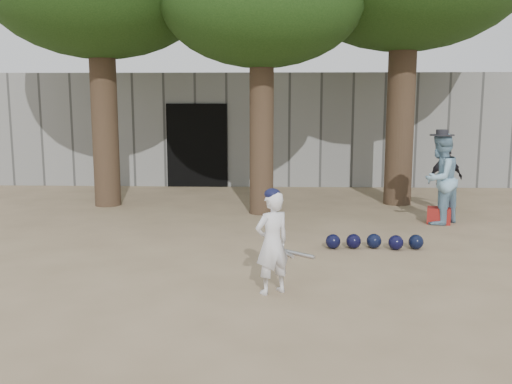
{
  "coord_description": "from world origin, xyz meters",
  "views": [
    {
      "loc": [
        0.89,
        -7.23,
        2.27
      ],
      "look_at": [
        0.6,
        1.0,
        0.95
      ],
      "focal_mm": 40.0,
      "sensor_mm": 36.0,
      "label": 1
    }
  ],
  "objects_px": {
    "boy_player": "(272,243)",
    "red_bag": "(439,215)",
    "spectator_blue": "(440,179)",
    "spectator_dark": "(445,179)"
  },
  "relations": [
    {
      "from": "boy_player",
      "to": "spectator_blue",
      "type": "bearing_deg",
      "value": -159.87
    },
    {
      "from": "boy_player",
      "to": "spectator_blue",
      "type": "distance_m",
      "value": 5.05
    },
    {
      "from": "boy_player",
      "to": "red_bag",
      "type": "xyz_separation_m",
      "value": [
        3.09,
        4.03,
        -0.46
      ]
    },
    {
      "from": "red_bag",
      "to": "spectator_blue",
      "type": "bearing_deg",
      "value": -136.21
    },
    {
      "from": "spectator_blue",
      "to": "red_bag",
      "type": "distance_m",
      "value": 0.69
    },
    {
      "from": "boy_player",
      "to": "red_bag",
      "type": "relative_size",
      "value": 2.93
    },
    {
      "from": "boy_player",
      "to": "red_bag",
      "type": "bearing_deg",
      "value": -159.93
    },
    {
      "from": "boy_player",
      "to": "spectator_blue",
      "type": "height_order",
      "value": "spectator_blue"
    },
    {
      "from": "spectator_dark",
      "to": "red_bag",
      "type": "height_order",
      "value": "spectator_dark"
    },
    {
      "from": "boy_player",
      "to": "spectator_dark",
      "type": "bearing_deg",
      "value": -156.4
    }
  ]
}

